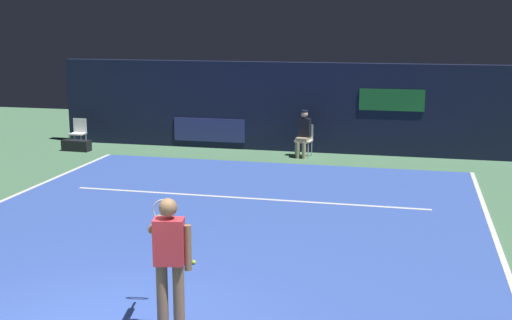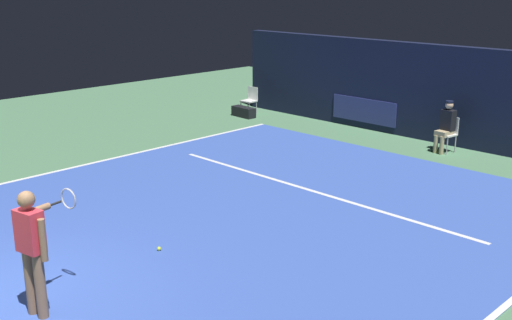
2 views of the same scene
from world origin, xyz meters
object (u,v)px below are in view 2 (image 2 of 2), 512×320
Objects in this scene: tennis_player at (33,245)px; courtside_chair_near at (250,99)px; equipment_bag at (244,112)px; tennis_ball at (159,249)px; line_judge_on_chair at (446,126)px.

courtside_chair_near is at bearing 122.95° from tennis_player.
tennis_player is 2.06× the size of equipment_bag.
courtside_chair_near is 10.78m from tennis_ball.
line_judge_on_chair is 19.41× the size of tennis_ball.
courtside_chair_near is 0.59m from equipment_bag.
line_judge_on_chair is at bearing 88.15° from tennis_ball.
courtside_chair_near is (-7.04, 10.86, -0.49)m from tennis_player.
tennis_player is at bearing -88.92° from line_judge_on_chair.
line_judge_on_chair reaches higher than courtside_chair_near.
line_judge_on_chair reaches higher than equipment_bag.
line_judge_on_chair is 8.81m from tennis_ball.
line_judge_on_chair is 1.57× the size of equipment_bag.
tennis_player is 1.97× the size of courtside_chair_near.
courtside_chair_near is at bearing -178.14° from line_judge_on_chair.
tennis_player reaches higher than line_judge_on_chair.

